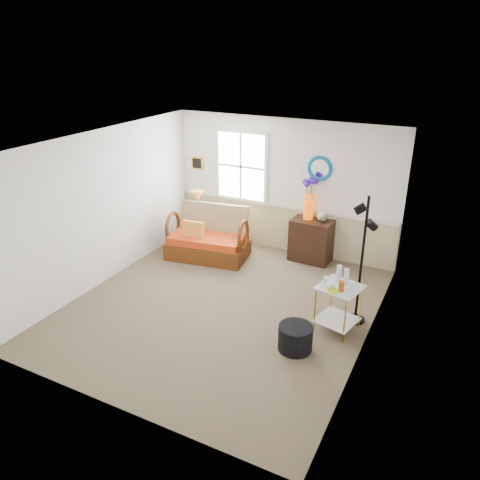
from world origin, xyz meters
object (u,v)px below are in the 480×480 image
at_px(cabinet, 311,240).
at_px(floor_lamp, 362,262).
at_px(lamp_stand, 200,228).
at_px(ottoman, 295,338).
at_px(loveseat, 208,233).
at_px(side_table, 338,308).

distance_m(cabinet, floor_lamp, 2.22).
relative_size(lamp_stand, ottoman, 1.41).
bearing_deg(ottoman, floor_lamp, 62.53).
bearing_deg(loveseat, lamp_stand, 125.06).
relative_size(cabinet, ottoman, 1.72).
height_order(loveseat, ottoman, loveseat).
relative_size(lamp_stand, side_table, 0.94).
height_order(side_table, ottoman, side_table).
bearing_deg(lamp_stand, floor_lamp, -21.74).
bearing_deg(cabinet, lamp_stand, -171.11).
distance_m(loveseat, floor_lamp, 3.29).
distance_m(cabinet, side_table, 2.34).
height_order(lamp_stand, side_table, side_table).
bearing_deg(cabinet, ottoman, -72.83).
relative_size(side_table, ottoman, 1.50).
bearing_deg(side_table, cabinet, 118.24).
relative_size(loveseat, floor_lamp, 0.76).
height_order(loveseat, side_table, loveseat).
height_order(cabinet, ottoman, cabinet).
xyz_separation_m(lamp_stand, floor_lamp, (3.61, -1.44, 0.65)).
xyz_separation_m(floor_lamp, ottoman, (-0.56, -1.08, -0.80)).
distance_m(loveseat, ottoman, 3.27).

